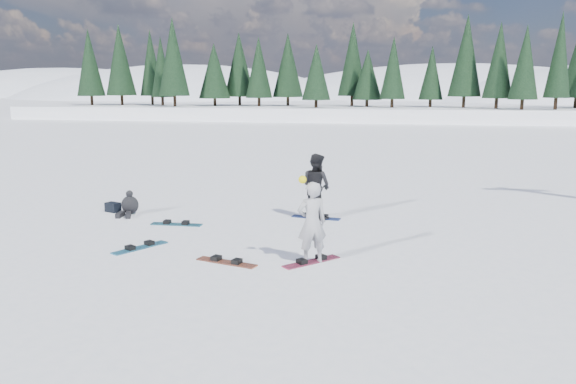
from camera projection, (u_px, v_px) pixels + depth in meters
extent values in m
plane|color=white|center=(330.00, 248.00, 14.04)|extent=(420.00, 420.00, 0.00)
cube|color=white|center=(384.00, 128.00, 67.28)|extent=(90.00, 14.00, 5.00)
ellipsoid|color=white|center=(186.00, 138.00, 193.64)|extent=(143.00, 110.00, 49.50)
ellipsoid|color=white|center=(448.00, 137.00, 205.94)|extent=(182.00, 140.00, 53.20)
ellipsoid|color=white|center=(68.00, 128.00, 245.44)|extent=(169.00, 130.00, 52.00)
cone|color=black|center=(91.00, 76.00, 73.22)|extent=(3.20, 3.20, 7.50)
cone|color=black|center=(114.00, 76.00, 72.60)|extent=(3.20, 3.20, 7.50)
cone|color=black|center=(138.00, 76.00, 71.98)|extent=(3.20, 3.20, 7.50)
cone|color=black|center=(162.00, 76.00, 71.37)|extent=(3.20, 3.20, 7.50)
cone|color=black|center=(187.00, 76.00, 70.75)|extent=(3.20, 3.20, 7.50)
cone|color=black|center=(212.00, 76.00, 70.13)|extent=(3.20, 3.20, 7.50)
cone|color=black|center=(237.00, 76.00, 69.51)|extent=(3.20, 3.20, 7.50)
cone|color=black|center=(263.00, 75.00, 68.89)|extent=(3.20, 3.20, 7.50)
cone|color=black|center=(289.00, 75.00, 68.28)|extent=(3.20, 3.20, 7.50)
cone|color=black|center=(316.00, 75.00, 67.66)|extent=(3.20, 3.20, 7.50)
cone|color=black|center=(344.00, 75.00, 67.04)|extent=(3.20, 3.20, 7.50)
cone|color=black|center=(371.00, 75.00, 66.42)|extent=(3.20, 3.20, 7.50)
cone|color=black|center=(400.00, 75.00, 65.80)|extent=(3.20, 3.20, 7.50)
cone|color=black|center=(429.00, 75.00, 65.19)|extent=(3.20, 3.20, 7.50)
cone|color=black|center=(458.00, 75.00, 64.57)|extent=(3.20, 3.20, 7.50)
cone|color=black|center=(488.00, 75.00, 63.95)|extent=(3.20, 3.20, 7.50)
cone|color=black|center=(519.00, 75.00, 63.33)|extent=(3.20, 3.20, 7.50)
cone|color=black|center=(550.00, 74.00, 62.71)|extent=(3.20, 3.20, 7.50)
imported|color=#B0B0B6|center=(312.00, 223.00, 12.68)|extent=(0.82, 0.71, 1.88)
sphere|color=yellow|center=(302.00, 179.00, 12.41)|extent=(0.18, 0.18, 0.18)
imported|color=black|center=(316.00, 186.00, 16.98)|extent=(1.22, 1.17, 1.99)
ellipsoid|color=black|center=(130.00, 205.00, 17.65)|extent=(0.65, 0.59, 0.57)
sphere|color=black|center=(129.00, 194.00, 17.59)|extent=(0.22, 0.22, 0.22)
cube|color=black|center=(128.00, 215.00, 17.27)|extent=(0.33, 0.52, 0.15)
cube|color=black|center=(120.00, 215.00, 17.33)|extent=(0.21, 0.52, 0.15)
cube|color=black|center=(113.00, 207.00, 18.00)|extent=(0.53, 0.44, 0.30)
cube|color=#A02241|center=(312.00, 262.00, 12.85)|extent=(1.23, 1.29, 0.03)
cube|color=navy|center=(316.00, 218.00, 17.17)|extent=(1.53, 0.50, 0.03)
cube|color=brown|center=(226.00, 262.00, 12.82)|extent=(1.52, 0.68, 0.03)
cube|color=#166179|center=(176.00, 224.00, 16.33)|extent=(1.51, 0.33, 0.03)
cube|color=#1B6F95|center=(140.00, 248.00, 13.98)|extent=(0.99, 1.44, 0.03)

